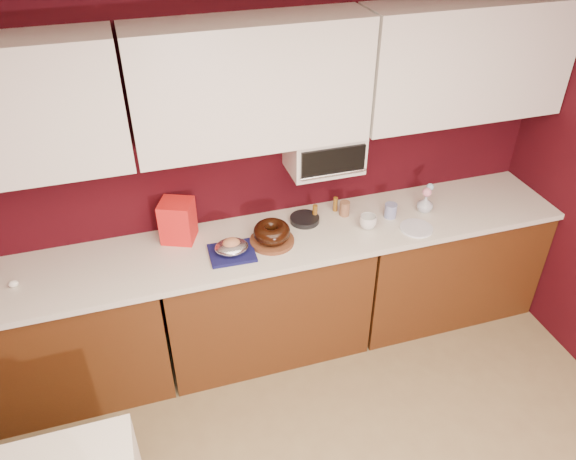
# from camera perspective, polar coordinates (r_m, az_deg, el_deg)

# --- Properties ---
(ceiling) EXTENTS (4.00, 4.50, 0.02)m
(ceiling) POSITION_cam_1_polar(r_m,az_deg,el_deg) (1.14, 21.69, 9.34)
(ceiling) COLOR white
(ceiling) RESTS_ON wall_back
(wall_back) EXTENTS (4.00, 0.02, 2.50)m
(wall_back) POSITION_cam_1_polar(r_m,az_deg,el_deg) (3.56, -4.07, 6.29)
(wall_back) COLOR #38070E
(wall_back) RESTS_ON floor
(base_cabinet_left) EXTENTS (1.31, 0.58, 0.86)m
(base_cabinet_left) POSITION_cam_1_polar(r_m,az_deg,el_deg) (3.78, -22.67, -10.36)
(base_cabinet_left) COLOR #502910
(base_cabinet_left) RESTS_ON floor
(base_cabinet_center) EXTENTS (1.31, 0.58, 0.86)m
(base_cabinet_center) POSITION_cam_1_polar(r_m,az_deg,el_deg) (3.78, -2.43, -6.87)
(base_cabinet_center) COLOR #502910
(base_cabinet_center) RESTS_ON floor
(base_cabinet_right) EXTENTS (1.31, 0.58, 0.86)m
(base_cabinet_right) POSITION_cam_1_polar(r_m,az_deg,el_deg) (4.23, 15.28, -3.06)
(base_cabinet_right) COLOR #502910
(base_cabinet_right) RESTS_ON floor
(countertop) EXTENTS (4.00, 0.62, 0.04)m
(countertop) POSITION_cam_1_polar(r_m,az_deg,el_deg) (3.50, -2.60, -1.36)
(countertop) COLOR silver
(countertop) RESTS_ON base_cabinet_center
(upper_cabinet_center) EXTENTS (1.31, 0.33, 0.70)m
(upper_cabinet_center) POSITION_cam_1_polar(r_m,az_deg,el_deg) (3.16, -3.79, 14.50)
(upper_cabinet_center) COLOR white
(upper_cabinet_center) RESTS_ON wall_back
(upper_cabinet_right) EXTENTS (1.31, 0.33, 0.70)m
(upper_cabinet_right) POSITION_cam_1_polar(r_m,az_deg,el_deg) (3.69, 17.59, 16.03)
(upper_cabinet_right) COLOR white
(upper_cabinet_right) RESTS_ON wall_back
(toaster_oven) EXTENTS (0.45, 0.30, 0.25)m
(toaster_oven) POSITION_cam_1_polar(r_m,az_deg,el_deg) (3.49, 3.67, 8.05)
(toaster_oven) COLOR white
(toaster_oven) RESTS_ON upper_cabinet_center
(toaster_oven_door) EXTENTS (0.40, 0.02, 0.18)m
(toaster_oven_door) POSITION_cam_1_polar(r_m,az_deg,el_deg) (3.36, 4.63, 6.87)
(toaster_oven_door) COLOR black
(toaster_oven_door) RESTS_ON toaster_oven
(toaster_oven_handle) EXTENTS (0.42, 0.02, 0.02)m
(toaster_oven_handle) POSITION_cam_1_polar(r_m,az_deg,el_deg) (3.38, 4.66, 5.63)
(toaster_oven_handle) COLOR silver
(toaster_oven_handle) RESTS_ON toaster_oven
(cake_base) EXTENTS (0.31, 0.31, 0.03)m
(cake_base) POSITION_cam_1_polar(r_m,az_deg,el_deg) (3.46, -1.64, -1.11)
(cake_base) COLOR brown
(cake_base) RESTS_ON countertop
(bundt_cake) EXTENTS (0.26, 0.26, 0.09)m
(bundt_cake) POSITION_cam_1_polar(r_m,az_deg,el_deg) (3.42, -1.66, -0.20)
(bundt_cake) COLOR black
(bundt_cake) RESTS_ON cake_base
(navy_towel) EXTENTS (0.28, 0.24, 0.02)m
(navy_towel) POSITION_cam_1_polar(r_m,az_deg,el_deg) (3.38, -5.72, -2.34)
(navy_towel) COLOR #13144A
(navy_towel) RESTS_ON countertop
(foil_ham_nest) EXTENTS (0.24, 0.22, 0.07)m
(foil_ham_nest) POSITION_cam_1_polar(r_m,az_deg,el_deg) (3.36, -5.76, -1.73)
(foil_ham_nest) COLOR silver
(foil_ham_nest) RESTS_ON navy_towel
(roasted_ham) EXTENTS (0.12, 0.10, 0.07)m
(roasted_ham) POSITION_cam_1_polar(r_m,az_deg,el_deg) (3.34, -5.78, -1.39)
(roasted_ham) COLOR tan
(roasted_ham) RESTS_ON foil_ham_nest
(pandoro_box) EXTENTS (0.25, 0.24, 0.27)m
(pandoro_box) POSITION_cam_1_polar(r_m,az_deg,el_deg) (3.50, -11.14, 0.93)
(pandoro_box) COLOR red
(pandoro_box) RESTS_ON countertop
(dark_pan) EXTENTS (0.23, 0.23, 0.03)m
(dark_pan) POSITION_cam_1_polar(r_m,az_deg,el_deg) (3.65, 1.71, 1.10)
(dark_pan) COLOR black
(dark_pan) RESTS_ON countertop
(coffee_mug) EXTENTS (0.14, 0.14, 0.11)m
(coffee_mug) POSITION_cam_1_polar(r_m,az_deg,el_deg) (3.61, 8.14, 0.95)
(coffee_mug) COLOR silver
(coffee_mug) RESTS_ON countertop
(blue_jar) EXTENTS (0.11, 0.11, 0.10)m
(blue_jar) POSITION_cam_1_polar(r_m,az_deg,el_deg) (3.74, 10.37, 1.95)
(blue_jar) COLOR navy
(blue_jar) RESTS_ON countertop
(flower_vase) EXTENTS (0.09, 0.09, 0.13)m
(flower_vase) POSITION_cam_1_polar(r_m,az_deg,el_deg) (3.84, 13.77, 2.69)
(flower_vase) COLOR #B1B9C9
(flower_vase) RESTS_ON countertop
(flower_pink) EXTENTS (0.06, 0.06, 0.06)m
(flower_pink) POSITION_cam_1_polar(r_m,az_deg,el_deg) (3.80, 13.95, 3.76)
(flower_pink) COLOR pink
(flower_pink) RESTS_ON flower_vase
(flower_blue) EXTENTS (0.05, 0.05, 0.05)m
(flower_blue) POSITION_cam_1_polar(r_m,az_deg,el_deg) (3.82, 14.24, 4.26)
(flower_blue) COLOR #8DC2E1
(flower_blue) RESTS_ON flower_vase
(china_plate) EXTENTS (0.21, 0.21, 0.01)m
(china_plate) POSITION_cam_1_polar(r_m,az_deg,el_deg) (3.68, 12.91, 0.19)
(china_plate) COLOR white
(china_plate) RESTS_ON countertop
(amber_bottle) EXTENTS (0.04, 0.04, 0.10)m
(amber_bottle) POSITION_cam_1_polar(r_m,az_deg,el_deg) (3.67, 2.76, 1.85)
(amber_bottle) COLOR brown
(amber_bottle) RESTS_ON countertop
(paper_cup) EXTENTS (0.07, 0.07, 0.10)m
(paper_cup) POSITION_cam_1_polar(r_m,az_deg,el_deg) (3.72, 5.78, 2.18)
(paper_cup) COLOR brown
(paper_cup) RESTS_ON countertop
(egg_right) EXTENTS (0.06, 0.05, 0.04)m
(egg_right) POSITION_cam_1_polar(r_m,az_deg,el_deg) (3.48, -26.13, -4.92)
(egg_right) COLOR white
(egg_right) RESTS_ON countertop
(amber_bottle_tall) EXTENTS (0.03, 0.03, 0.10)m
(amber_bottle_tall) POSITION_cam_1_polar(r_m,az_deg,el_deg) (3.76, 4.83, 2.63)
(amber_bottle_tall) COLOR brown
(amber_bottle_tall) RESTS_ON countertop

